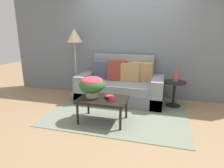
# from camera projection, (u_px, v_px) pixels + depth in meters

# --- Properties ---
(ground_plane) EXTENTS (14.00, 14.00, 0.00)m
(ground_plane) POSITION_uv_depth(u_px,v_px,m) (118.00, 114.00, 3.85)
(ground_plane) COLOR #997A56
(wall_back) EXTENTS (6.40, 0.12, 2.76)m
(wall_back) POSITION_uv_depth(u_px,v_px,m) (131.00, 40.00, 4.66)
(wall_back) COLOR slate
(wall_back) RESTS_ON ground
(area_rug) EXTENTS (2.65, 1.90, 0.01)m
(area_rug) POSITION_uv_depth(u_px,v_px,m) (118.00, 113.00, 3.87)
(area_rug) COLOR gray
(area_rug) RESTS_ON ground
(couch) EXTENTS (1.94, 0.89, 1.06)m
(couch) POSITION_uv_depth(u_px,v_px,m) (121.00, 86.00, 4.53)
(couch) COLOR slate
(couch) RESTS_ON ground
(coffee_table) EXTENTS (0.86, 0.59, 0.44)m
(coffee_table) POSITION_uv_depth(u_px,v_px,m) (103.00, 101.00, 3.42)
(coffee_table) COLOR black
(coffee_table) RESTS_ON ground
(side_table) EXTENTS (0.47, 0.47, 0.56)m
(side_table) POSITION_uv_depth(u_px,v_px,m) (174.00, 89.00, 4.16)
(side_table) COLOR black
(side_table) RESTS_ON ground
(floor_lamp) EXTENTS (0.38, 0.38, 1.66)m
(floor_lamp) POSITION_uv_depth(u_px,v_px,m) (75.00, 40.00, 4.68)
(floor_lamp) COLOR #B2B2B7
(floor_lamp) RESTS_ON ground
(potted_plant) EXTENTS (0.46, 0.46, 0.37)m
(potted_plant) POSITION_uv_depth(u_px,v_px,m) (92.00, 85.00, 3.44)
(potted_plant) COLOR #B7B2A8
(potted_plant) RESTS_ON coffee_table
(coffee_mug) EXTENTS (0.13, 0.08, 0.09)m
(coffee_mug) POSITION_uv_depth(u_px,v_px,m) (112.00, 98.00, 3.27)
(coffee_mug) COLOR red
(coffee_mug) RESTS_ON coffee_table
(snack_bowl) EXTENTS (0.14, 0.14, 0.07)m
(snack_bowl) POSITION_uv_depth(u_px,v_px,m) (109.00, 96.00, 3.41)
(snack_bowl) COLOR #B2382D
(snack_bowl) RESTS_ON coffee_table
(table_vase) EXTENTS (0.12, 0.12, 0.28)m
(table_vase) POSITION_uv_depth(u_px,v_px,m) (176.00, 76.00, 4.07)
(table_vase) COLOR #934C42
(table_vase) RESTS_ON side_table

